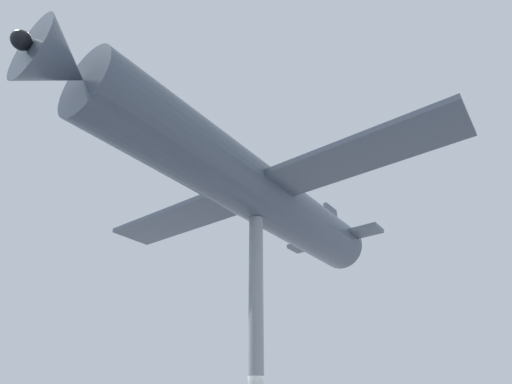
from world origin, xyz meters
The scene contains 2 objects.
support_pylon_central centered at (0.00, 0.00, 3.78)m, with size 0.48×0.48×7.57m.
suspended_airplane centered at (-0.09, 0.34, 8.64)m, with size 14.42×15.46×2.94m.
Camera 1 is at (-9.98, 7.95, 1.61)m, focal length 28.00 mm.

